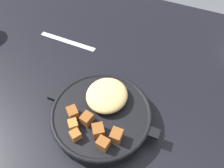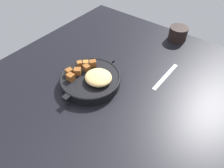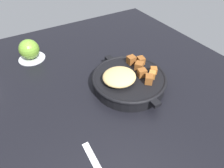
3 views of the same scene
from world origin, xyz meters
The scene contains 3 objects.
ground_plane centered at (0.00, 0.00, -1.20)cm, with size 117.02×101.35×2.40cm, color black.
cast_iron_skillet centered at (1.32, -6.57, 2.88)cm, with size 28.73×24.40×7.44cm.
butter_knife centered at (-21.10, 15.29, 0.18)cm, with size 19.72×1.60×0.36cm, color silver.
Camera 1 is at (14.99, -32.22, 52.33)cm, focal length 37.66 mm.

